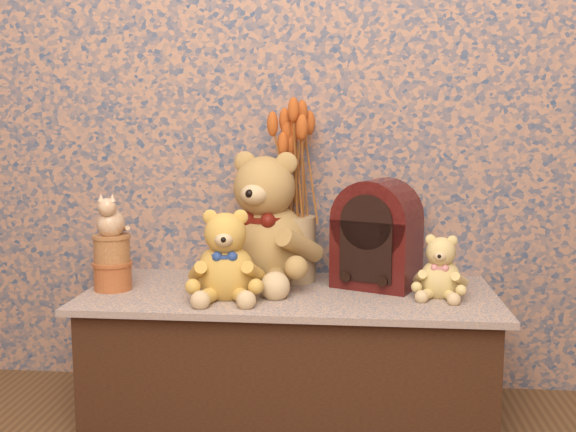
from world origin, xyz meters
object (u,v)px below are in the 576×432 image
at_px(cathedral_radio, 377,233).
at_px(cat_figurine, 111,214).
at_px(ceramic_vase, 296,249).
at_px(teddy_large, 267,213).
at_px(teddy_medium, 226,250).
at_px(teddy_small, 441,264).
at_px(biscuit_tin_lower, 113,276).

xyz_separation_m(cathedral_radio, cat_figurine, (-0.81, -0.12, 0.07)).
height_order(cathedral_radio, ceramic_vase, cathedral_radio).
distance_m(teddy_large, cat_figurine, 0.49).
bearing_deg(cathedral_radio, ceramic_vase, -167.06).
xyz_separation_m(teddy_medium, ceramic_vase, (0.19, 0.23, -0.03)).
bearing_deg(teddy_small, cat_figurine, -167.36).
bearing_deg(cat_figurine, teddy_large, 14.05).
relative_size(cathedral_radio, ceramic_vase, 1.60).
bearing_deg(biscuit_tin_lower, cat_figurine, 0.00).
height_order(teddy_small, cathedral_radio, cathedral_radio).
relative_size(cathedral_radio, cat_figurine, 2.52).
bearing_deg(ceramic_vase, teddy_large, -167.49).
bearing_deg(cathedral_radio, cat_figurine, -148.15).
height_order(teddy_large, ceramic_vase, teddy_large).
bearing_deg(ceramic_vase, teddy_small, -19.53).
bearing_deg(teddy_small, teddy_medium, -161.58).
height_order(teddy_medium, biscuit_tin_lower, teddy_medium).
relative_size(teddy_medium, cat_figurine, 2.10).
distance_m(teddy_medium, biscuit_tin_lower, 0.39).
height_order(teddy_large, teddy_medium, teddy_large).
height_order(biscuit_tin_lower, cat_figurine, cat_figurine).
bearing_deg(teddy_small, ceramic_vase, 172.36).
relative_size(teddy_small, cat_figurine, 1.49).
height_order(teddy_large, cathedral_radio, teddy_large).
height_order(teddy_large, cat_figurine, teddy_large).
distance_m(cathedral_radio, cat_figurine, 0.83).
xyz_separation_m(teddy_large, cat_figurine, (-0.46, -0.15, 0.01)).
bearing_deg(teddy_small, cathedral_radio, 161.03).
xyz_separation_m(teddy_medium, teddy_small, (0.63, 0.07, -0.04)).
relative_size(teddy_medium, biscuit_tin_lower, 2.44).
bearing_deg(teddy_small, biscuit_tin_lower, -167.36).
distance_m(teddy_small, cathedral_radio, 0.23).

